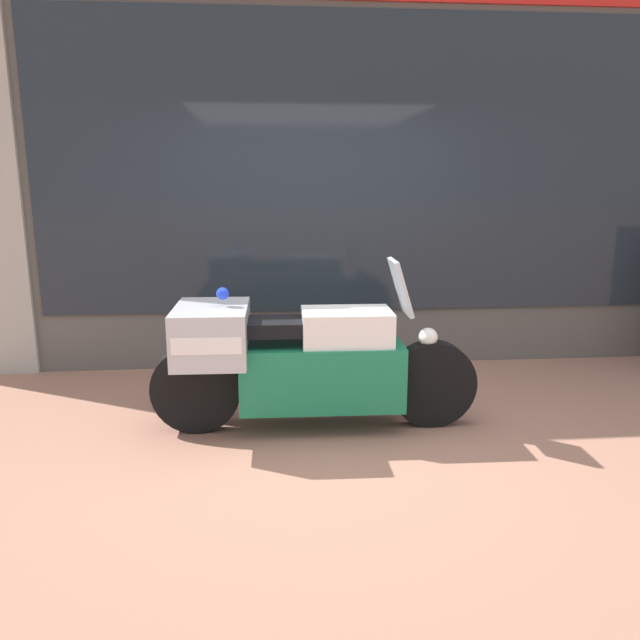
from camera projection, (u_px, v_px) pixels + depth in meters
ground_plane at (337, 439)px, 4.39m from camera, size 60.00×60.00×0.00m
shop_building at (272, 172)px, 5.88m from camera, size 6.92×0.55×3.69m
window_display at (348, 311)px, 6.28m from camera, size 5.63×0.30×2.04m
paramedic_motorcycle at (294, 358)px, 4.46m from camera, size 2.36×0.73×1.24m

